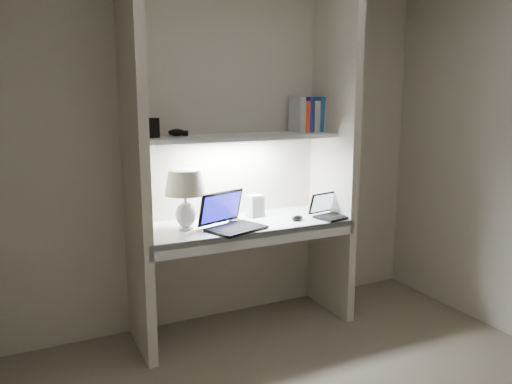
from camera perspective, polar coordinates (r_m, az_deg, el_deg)
back_wall at (r=3.61m, az=-3.24°, el=4.91°), size 3.20×0.01×2.50m
alcove_panel_left at (r=3.14m, az=-13.70°, el=3.70°), size 0.06×0.55×2.50m
alcove_panel_right at (r=3.72m, az=8.90°, el=4.97°), size 0.06×0.55×2.50m
desk at (r=3.45m, az=-1.39°, el=-3.80°), size 1.40×0.55×0.04m
desk_apron at (r=3.24m, az=0.52°, el=-5.36°), size 1.46×0.03×0.10m
shelf at (r=3.44m, az=-2.10°, el=6.29°), size 1.40×0.36×0.03m
strip_light at (r=3.44m, az=-2.09°, el=5.92°), size 0.60×0.04×0.02m
table_lamp at (r=3.24m, az=-8.11°, el=0.27°), size 0.27×0.27×0.39m
laptop_main at (r=3.28m, az=-2.93°, el=-3.26°), size 0.44×0.41×0.24m
laptop_netbook at (r=3.64m, az=8.55°, el=-2.20°), size 0.31×0.28×0.17m
speaker at (r=3.59m, az=-0.08°, el=-1.60°), size 0.13×0.10×0.16m
mouse at (r=3.51m, az=4.72°, el=-2.98°), size 0.11×0.09×0.04m
cable_coil at (r=3.47m, az=-2.38°, el=-3.30°), size 0.12×0.12×0.01m
sticky_note at (r=3.30m, az=-6.83°, el=-4.20°), size 0.08×0.08×0.00m
book_row at (r=3.77m, az=5.96°, el=8.71°), size 0.24×0.17×0.26m
shelf_box at (r=3.26m, az=-11.73°, el=7.19°), size 0.08×0.07×0.13m
shelf_gadget at (r=3.35m, az=-9.06°, el=6.73°), size 0.13×0.11×0.05m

